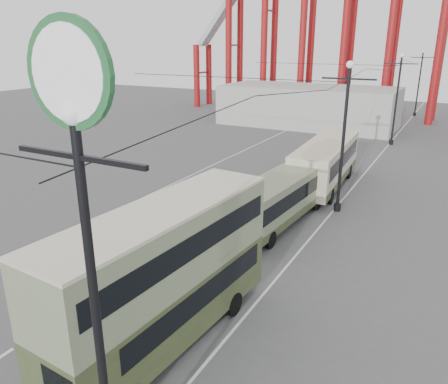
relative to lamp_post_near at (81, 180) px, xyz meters
The scene contains 11 objects.
ground 10.11m from the lamp_post_near, 151.82° to the left, with size 160.00×160.00×0.00m, color #4D4D4F.
road_markings 24.87m from the lamp_post_near, 105.88° to the left, with size 12.52×120.00×0.01m.
lamp_post_near is the anchor object (origin of this frame).
lamp_post_mid 21.24m from the lamp_post_near, 90.00° to the left, with size 3.20×0.44×9.32m.
lamp_post_far 43.12m from the lamp_post_near, 90.00° to the left, with size 3.20×0.44×9.32m.
lamp_post_distant 65.08m from the lamp_post_near, 90.00° to the left, with size 3.20×0.44×9.32m.
fairground_shed 51.61m from the lamp_post_near, 103.06° to the left, with size 22.00×10.00×5.00m, color #AAAAA4.
double_decker_bus 7.33m from the lamp_post_near, 111.25° to the left, with size 3.12×9.86×5.22m.
single_decker_green 18.74m from the lamp_post_near, 98.18° to the left, with size 3.14×10.49×2.93m.
single_decker_cream 26.20m from the lamp_post_near, 94.89° to the left, with size 3.33×11.10×3.41m.
pedestrian 11.01m from the lamp_post_near, 121.64° to the left, with size 0.73×0.48×1.99m, color black.
Camera 1 is at (11.73, -8.62, 10.31)m, focal length 35.00 mm.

